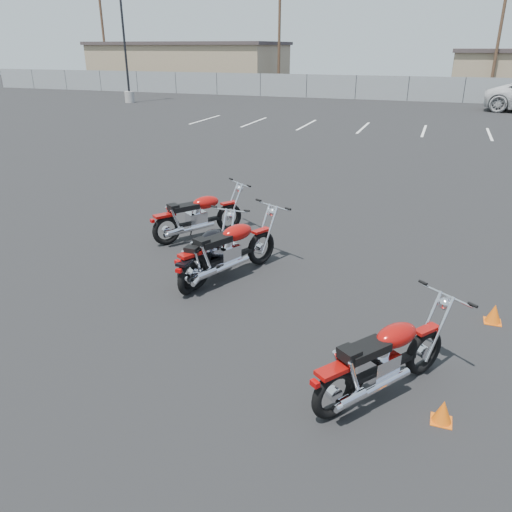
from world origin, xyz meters
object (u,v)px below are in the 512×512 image
(motorcycle_second_black, at_px, (208,253))
(motorcycle_rear_red, at_px, (383,359))
(motorcycle_front_red, at_px, (198,216))
(motorcycle_third_red, at_px, (229,250))

(motorcycle_second_black, relative_size, motorcycle_rear_red, 1.05)
(motorcycle_front_red, xyz_separation_m, motorcycle_rear_red, (4.41, -4.08, -0.01))
(motorcycle_third_red, xyz_separation_m, motorcycle_rear_red, (3.00, -2.45, -0.03))
(motorcycle_second_black, distance_m, motorcycle_rear_red, 4.05)
(motorcycle_rear_red, bearing_deg, motorcycle_third_red, 140.74)
(motorcycle_third_red, bearing_deg, motorcycle_second_black, -154.49)
(motorcycle_front_red, bearing_deg, motorcycle_third_red, -49.08)
(motorcycle_second_black, xyz_separation_m, motorcycle_third_red, (0.35, 0.17, 0.05))
(motorcycle_second_black, bearing_deg, motorcycle_rear_red, -34.31)
(motorcycle_front_red, height_order, motorcycle_rear_red, motorcycle_front_red)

